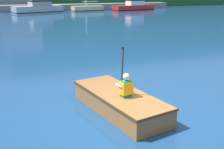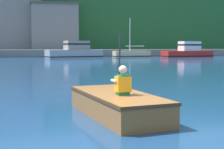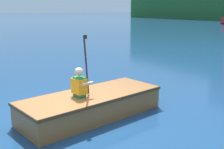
# 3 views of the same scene
# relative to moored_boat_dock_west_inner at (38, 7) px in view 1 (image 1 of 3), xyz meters

# --- Properties ---
(ground_plane) EXTENTS (300.00, 300.00, 0.00)m
(ground_plane) POSITION_rel_moored_boat_dock_west_inner_xyz_m (-2.54, -33.80, -0.74)
(ground_plane) COLOR navy
(marina_dock) EXTENTS (48.76, 2.40, 0.90)m
(marina_dock) POSITION_rel_moored_boat_dock_west_inner_xyz_m (-2.54, 4.01, -0.29)
(marina_dock) COLOR slate
(marina_dock) RESTS_ON ground
(moored_boat_dock_west_inner) EXTENTS (6.86, 3.76, 1.99)m
(moored_boat_dock_west_inner) POSITION_rel_moored_boat_dock_west_inner_xyz_m (0.00, 0.00, 0.00)
(moored_boat_dock_west_inner) COLOR #9EA3A8
(moored_boat_dock_west_inner) RESTS_ON ground
(moored_boat_dock_center_near) EXTENTS (6.63, 2.82, 1.95)m
(moored_boat_dock_center_near) POSITION_rel_moored_boat_dock_west_inner_xyz_m (14.08, -0.31, -0.05)
(moored_boat_dock_center_near) COLOR red
(moored_boat_dock_center_near) RESTS_ON ground
(moored_boat_dock_center_far) EXTENTS (4.72, 2.00, 4.78)m
(moored_boat_dock_center_far) POSITION_rel_moored_boat_dock_west_inner_xyz_m (7.06, 0.64, -0.37)
(moored_boat_dock_center_far) COLOR #CCB789
(moored_boat_dock_center_far) RESTS_ON ground
(rowboat_foreground) EXTENTS (1.66, 3.25, 0.49)m
(rowboat_foreground) POSITION_rel_moored_boat_dock_west_inner_xyz_m (-2.64, -33.20, -0.47)
(rowboat_foreground) COLOR #935B2D
(rowboat_foreground) RESTS_ON ground
(person_paddler) EXTENTS (0.39, 0.38, 1.23)m
(person_paddler) POSITION_rel_moored_boat_dock_west_inner_xyz_m (-2.58, -33.53, 0.02)
(person_paddler) COLOR #267F3F
(person_paddler) RESTS_ON rowboat_foreground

